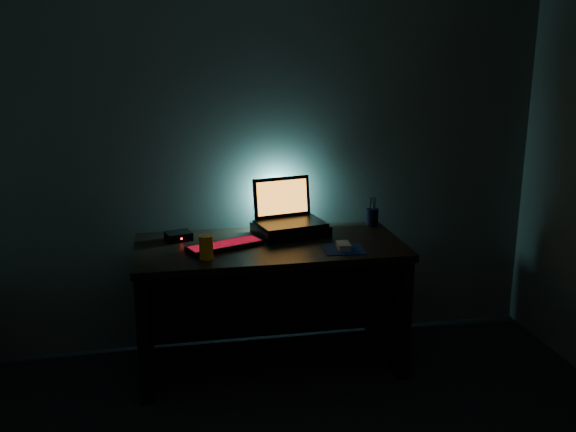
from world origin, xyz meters
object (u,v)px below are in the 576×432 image
Objects in this scene: router at (179,236)px; mouse at (344,246)px; laptop at (287,213)px; pen_cup at (372,217)px; juice_glass at (206,247)px; keyboard at (225,246)px.

mouse is at bearing -37.05° from router.
laptop is at bearing -12.15° from router.
mouse is at bearing -70.24° from laptop.
pen_cup is 1.13m from juice_glass.
juice_glass is at bearing -85.08° from router.
laptop is at bearing 38.34° from juice_glass.
keyboard is 0.97m from pen_cup.
keyboard is 0.31m from router.
laptop is 3.88× the size of mouse.
router is at bearing 120.44° from keyboard.
laptop is 4.00× the size of pen_cup.
laptop is 0.65m from router.
laptop is at bearing -175.84° from pen_cup.
laptop is 0.65m from juice_glass.
laptop is 0.55m from pen_cup.
keyboard is at bearing -161.82° from laptop.
pen_cup reaches higher than mouse.
router is (-0.64, -0.04, -0.10)m from laptop.
mouse is (0.64, -0.15, 0.01)m from keyboard.
laptop reaches higher than keyboard.
juice_glass is at bearing -174.24° from mouse.
juice_glass reaches higher than router.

